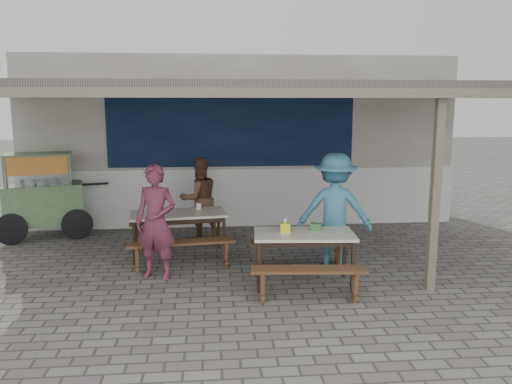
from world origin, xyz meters
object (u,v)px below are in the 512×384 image
at_px(vendor_cart, 42,192).
at_px(bench_left_wall, 176,227).
at_px(donation_box, 316,227).
at_px(condiment_bowl, 164,212).
at_px(table_left, 178,217).
at_px(bench_right_wall, 299,248).
at_px(patron_wall_side, 199,199).
at_px(bench_left_street, 182,248).
at_px(patron_right_table, 335,210).
at_px(bench_right_street, 309,276).
at_px(condiment_jar, 199,206).
at_px(tissue_box, 285,227).
at_px(patron_street_side, 156,222).
at_px(table_right, 304,238).

bearing_deg(vendor_cart, bench_left_wall, -32.18).
height_order(donation_box, condiment_bowl, donation_box).
bearing_deg(table_left, bench_right_wall, -31.80).
bearing_deg(donation_box, patron_wall_side, 124.65).
xyz_separation_m(bench_left_street, patron_wall_side, (0.24, 1.77, 0.43)).
height_order(bench_left_street, bench_left_wall, same).
distance_m(patron_right_table, donation_box, 0.84).
distance_m(bench_left_street, bench_right_wall, 1.80).
distance_m(patron_right_table, condiment_bowl, 2.77).
bearing_deg(bench_right_street, vendor_cart, 145.49).
relative_size(bench_left_street, condiment_jar, 16.78).
xyz_separation_m(table_left, vendor_cart, (-2.63, 1.47, 0.20)).
bearing_deg(tissue_box, patron_street_side, 167.57).
xyz_separation_m(bench_right_wall, vendor_cart, (-4.51, 2.33, 0.54)).
distance_m(vendor_cart, tissue_box, 5.10).
bearing_deg(bench_right_wall, table_right, -90.00).
height_order(table_left, bench_right_street, table_left).
xyz_separation_m(table_left, bench_right_street, (1.78, -2.11, -0.34)).
bearing_deg(condiment_bowl, vendor_cart, 148.02).
bearing_deg(donation_box, patron_street_side, 171.37).
xyz_separation_m(table_left, tissue_box, (1.57, -1.42, 0.14)).
height_order(bench_left_wall, condiment_jar, condiment_jar).
bearing_deg(patron_street_side, donation_box, 8.76).
height_order(bench_left_wall, bench_right_wall, same).
height_order(table_left, vendor_cart, vendor_cart).
bearing_deg(condiment_jar, condiment_bowl, -151.74).
relative_size(patron_wall_side, patron_right_table, 0.87).
xyz_separation_m(bench_right_wall, condiment_bowl, (-2.11, 0.83, 0.44)).
relative_size(bench_right_wall, vendor_cart, 0.79).
xyz_separation_m(bench_left_street, donation_box, (1.94, -0.68, 0.46)).
relative_size(vendor_cart, patron_wall_side, 1.24).
relative_size(bench_right_wall, donation_box, 9.74).
bearing_deg(tissue_box, vendor_cart, 145.44).
xyz_separation_m(patron_right_table, tissue_box, (-0.90, -0.77, -0.07)).
height_order(table_right, patron_wall_side, patron_wall_side).
relative_size(vendor_cart, condiment_bowl, 9.22).
bearing_deg(bench_right_street, donation_box, 76.49).
distance_m(patron_street_side, patron_right_table, 2.74).
distance_m(patron_street_side, patron_wall_side, 2.19).
xyz_separation_m(table_right, patron_wall_side, (-1.50, 2.57, 0.10)).
height_order(bench_left_street, patron_wall_side, patron_wall_side).
bearing_deg(condiment_bowl, donation_box, -30.71).
xyz_separation_m(bench_left_street, patron_right_table, (2.38, 0.03, 0.54)).
bearing_deg(vendor_cart, condiment_jar, -37.16).
relative_size(patron_wall_side, condiment_bowl, 7.44).
bearing_deg(tissue_box, patron_right_table, 40.45).
xyz_separation_m(table_left, bench_right_wall, (1.88, -0.86, -0.34)).
distance_m(table_left, patron_wall_side, 1.14).
bearing_deg(patron_wall_side, bench_right_wall, 107.22).
bearing_deg(patron_wall_side, bench_left_street, 60.97).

